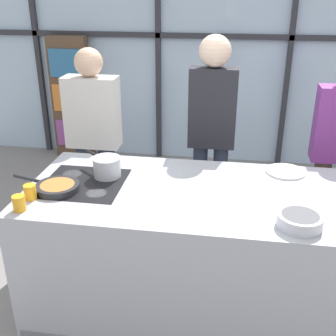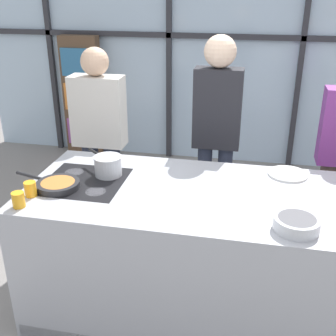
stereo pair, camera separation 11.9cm
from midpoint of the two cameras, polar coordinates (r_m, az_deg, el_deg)
The scene contains 12 objects.
ground_plane at distance 3.16m, azimuth 5.08°, elevation -18.25°, with size 18.00×18.00×0.00m, color gray.
back_window_wall at distance 5.19m, azimuth 9.59°, elevation 15.70°, with size 6.40×0.10×2.80m.
bookshelf at distance 5.53m, azimuth -10.87°, elevation 9.35°, with size 0.48×0.19×1.53m.
demo_island at distance 2.87m, azimuth 5.39°, elevation -11.47°, with size 2.22×1.00×0.92m.
spectator_far_left at distance 3.66m, azimuth -8.33°, elevation 4.76°, with size 0.45×0.23×1.65m.
spectator_center_left at distance 3.43m, azimuth 7.58°, elevation 5.44°, with size 0.38×0.25×1.76m.
frying_pan at distance 2.74m, azimuth -13.59°, elevation -2.19°, with size 0.48×0.27×0.04m.
saucepan at distance 2.84m, azimuth -6.96°, elevation 0.37°, with size 0.30×0.27×0.13m.
white_plate at distance 2.98m, azimuth 17.03°, elevation -0.78°, with size 0.27×0.27×0.01m, color white.
mixing_bowl at distance 2.34m, azimuth 18.41°, elevation -7.14°, with size 0.24×0.24×0.07m.
juice_glass_near at distance 2.57m, azimuth -18.36°, elevation -4.12°, with size 0.07×0.07×0.09m, color orange.
juice_glass_far at distance 2.67m, azimuth -16.94°, elevation -2.76°, with size 0.07×0.07×0.09m, color orange.
Camera 2 is at (0.27, -2.33, 2.12)m, focal length 45.00 mm.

